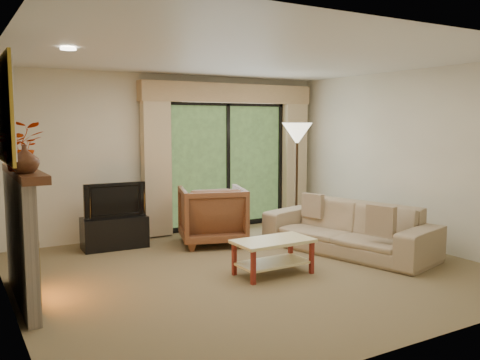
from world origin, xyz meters
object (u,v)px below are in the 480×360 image
coffee_table (273,257)px  armchair (212,215)px  media_console (115,232)px  sofa (348,228)px

coffee_table → armchair: bearing=87.0°
media_console → armchair: 1.45m
media_console → sofa: size_ratio=0.38×
media_console → coffee_table: (1.28, -2.24, -0.02)m
sofa → coffee_table: size_ratio=2.53×
media_console → sofa: bearing=-32.1°
sofa → armchair: bearing=-150.8°
armchair → sofa: armchair is taller
media_console → armchair: bearing=-17.0°
coffee_table → sofa: bearing=11.7°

